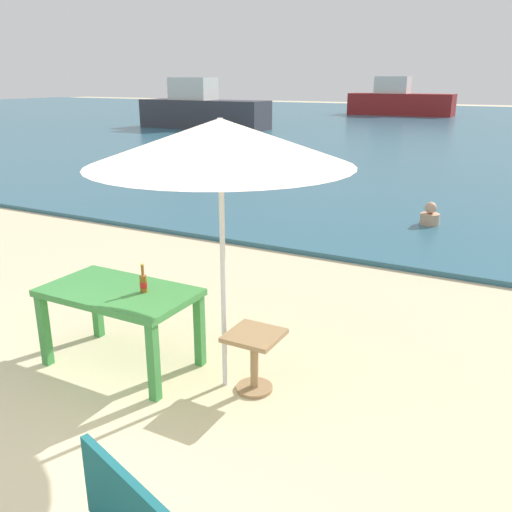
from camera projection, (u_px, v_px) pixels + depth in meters
ground_plane at (107, 458)px, 3.91m from camera, size 120.00×120.00×0.00m
sea_water at (503, 129)px, 29.01m from camera, size 120.00×50.00×0.08m
picnic_table_green at (119, 301)px, 5.00m from camera, size 1.40×0.80×0.76m
beer_bottle_amber at (143, 282)px, 4.88m from camera, size 0.07×0.07×0.26m
patio_umbrella at (220, 142)px, 4.19m from camera, size 2.10×2.10×2.30m
side_table_wood at (254, 353)px, 4.66m from camera, size 0.44×0.44×0.54m
swimmer_person at (430, 216)px, 9.81m from camera, size 0.34×0.34×0.41m
boat_fishing_trawler at (202, 110)px, 28.62m from camera, size 7.04×1.92×2.56m
boat_cargo_ship at (399, 101)px, 38.91m from camera, size 7.28×1.99×2.65m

